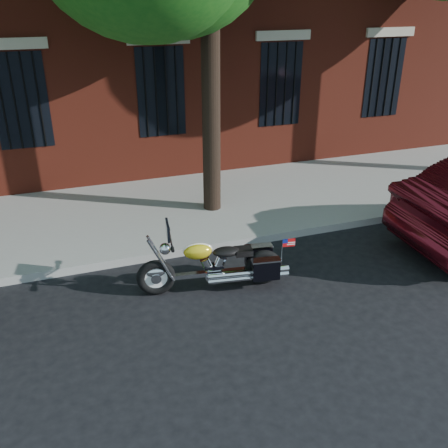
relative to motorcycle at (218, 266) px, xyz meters
name	(u,v)px	position (x,y,z in m)	size (l,w,h in m)	color
ground	(239,288)	(0.32, -0.10, -0.41)	(120.00, 120.00, 0.00)	black
curb	(212,246)	(0.32, 1.28, -0.34)	(40.00, 0.16, 0.15)	gray
sidewalk	(185,207)	(0.32, 3.16, -0.34)	(40.00, 3.60, 0.15)	gray
motorcycle	(218,266)	(0.00, 0.00, 0.00)	(2.36, 0.91, 1.22)	black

